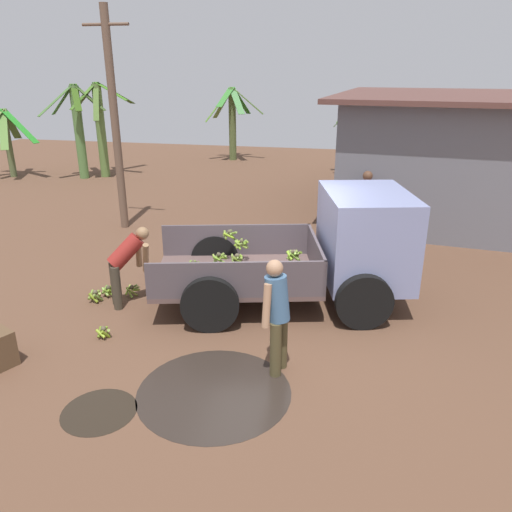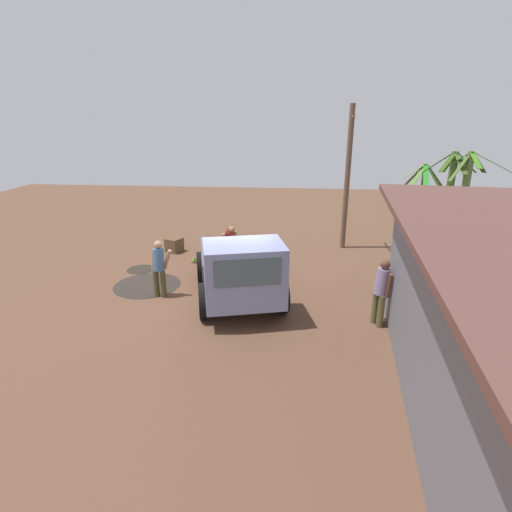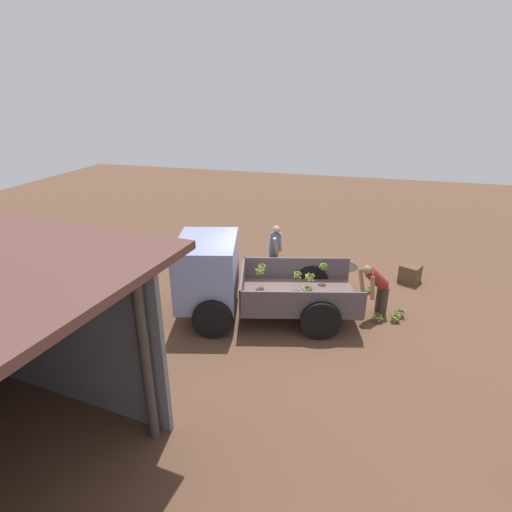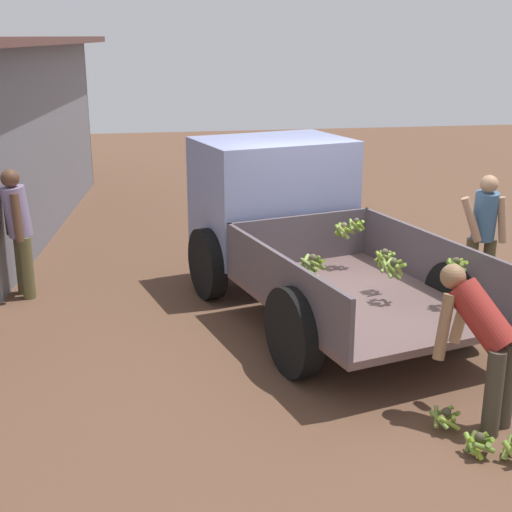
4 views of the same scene
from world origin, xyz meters
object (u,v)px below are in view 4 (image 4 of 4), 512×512
Objects in this scene: cargo_truck at (287,216)px; person_worker_loading at (482,337)px; banana_bunch_on_ground_1 at (479,443)px; person_bystander_near_shed at (18,227)px; banana_bunch_on_ground_0 at (445,417)px; person_foreground_visitor at (484,231)px.

person_worker_loading is (-3.56, -0.94, -0.24)m from cargo_truck.
cargo_truck is at bearing -19.84° from person_worker_loading.
banana_bunch_on_ground_1 is (-4.07, -0.72, -0.93)m from cargo_truck.
cargo_truck is 3.69m from person_worker_loading.
person_bystander_near_shed reaches higher than banana_bunch_on_ground_0.
banana_bunch_on_ground_1 is (-3.41, 1.69, -0.79)m from person_foreground_visitor.
banana_bunch_on_ground_0 is (-2.99, 1.80, -0.78)m from person_foreground_visitor.
person_bystander_near_shed is (1.11, 5.84, 0.03)m from person_foreground_visitor.
cargo_truck reaches higher than person_bystander_near_shed.
person_bystander_near_shed reaches higher than banana_bunch_on_ground_1.
person_bystander_near_shed is (0.45, 3.43, -0.11)m from cargo_truck.
person_foreground_visitor reaches higher than banana_bunch_on_ground_1.
banana_bunch_on_ground_1 is at bearing 175.74° from cargo_truck.
banana_bunch_on_ground_0 is at bearing 13.70° from banana_bunch_on_ground_1.
person_worker_loading is at bearing -179.53° from cargo_truck.
cargo_truck is 3.46m from person_bystander_near_shed.
cargo_truck is at bearing 148.44° from person_bystander_near_shed.
banana_bunch_on_ground_0 is (-3.66, -0.62, -0.92)m from cargo_truck.
banana_bunch_on_ground_0 is at bearing 175.31° from cargo_truck.
person_bystander_near_shed reaches higher than person_worker_loading.
cargo_truck is 2.50m from person_foreground_visitor.
person_foreground_visitor is at bearing -30.95° from banana_bunch_on_ground_0.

